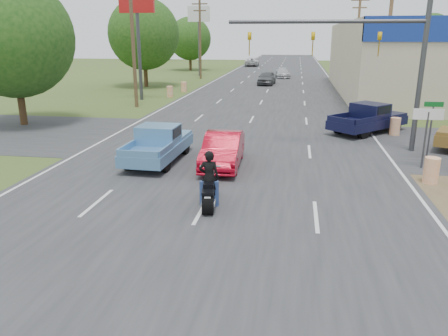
% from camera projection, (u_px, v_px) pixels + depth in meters
% --- Properties ---
extents(main_road, '(15.00, 180.00, 0.02)m').
position_uv_depth(main_road, '(267.00, 91.00, 44.27)').
color(main_road, '#2D2D30').
rests_on(main_road, ground).
extents(cross_road, '(120.00, 10.00, 0.02)m').
position_uv_depth(cross_road, '(241.00, 140.00, 23.48)').
color(cross_road, '#2D2D30').
rests_on(cross_road, ground).
extents(utility_pole_2, '(2.00, 0.28, 10.00)m').
position_uv_depth(utility_pole_2, '(388.00, 37.00, 32.77)').
color(utility_pole_2, '#4C3823').
rests_on(utility_pole_2, ground).
extents(utility_pole_3, '(2.00, 0.28, 10.00)m').
position_uv_depth(utility_pole_3, '(357.00, 36.00, 49.77)').
color(utility_pole_3, '#4C3823').
rests_on(utility_pole_3, ground).
extents(utility_pole_5, '(2.00, 0.28, 10.00)m').
position_uv_depth(utility_pole_5, '(133.00, 37.00, 32.84)').
color(utility_pole_5, '#4C3823').
rests_on(utility_pole_5, ground).
extents(utility_pole_6, '(2.00, 0.28, 10.00)m').
position_uv_depth(utility_pole_6, '(200.00, 36.00, 55.52)').
color(utility_pole_6, '#4C3823').
rests_on(utility_pole_6, ground).
extents(tree_0, '(7.14, 7.14, 8.84)m').
position_uv_depth(tree_0, '(13.00, 38.00, 25.99)').
color(tree_0, '#422D19').
rests_on(tree_0, ground).
extents(tree_1, '(7.56, 7.56, 9.36)m').
position_uv_depth(tree_1, '(144.00, 34.00, 46.61)').
color(tree_1, '#422D19').
rests_on(tree_1, ground).
extents(tree_2, '(6.72, 6.72, 8.32)m').
position_uv_depth(tree_2, '(190.00, 39.00, 69.57)').
color(tree_2, '#422D19').
rests_on(tree_2, ground).
extents(tree_5, '(7.98, 7.98, 9.88)m').
position_uv_depth(tree_5, '(431.00, 33.00, 89.93)').
color(tree_5, '#422D19').
rests_on(tree_5, ground).
extents(tree_6, '(8.82, 8.82, 10.92)m').
position_uv_depth(tree_6, '(152.00, 31.00, 98.93)').
color(tree_6, '#422D19').
rests_on(tree_6, ground).
extents(barrel_0, '(0.56, 0.56, 1.00)m').
position_uv_depth(barrel_0, '(431.00, 170.00, 16.45)').
color(barrel_0, orange).
rests_on(barrel_0, ground).
extents(barrel_1, '(0.56, 0.56, 1.00)m').
position_uv_depth(barrel_1, '(395.00, 127.00, 24.42)').
color(barrel_1, orange).
rests_on(barrel_1, ground).
extents(barrel_2, '(0.56, 0.56, 1.00)m').
position_uv_depth(barrel_2, '(170.00, 92.00, 39.76)').
color(barrel_2, orange).
rests_on(barrel_2, ground).
extents(barrel_3, '(0.56, 0.56, 1.00)m').
position_uv_depth(barrel_3, '(184.00, 87.00, 43.49)').
color(barrel_3, orange).
rests_on(barrel_3, ground).
extents(pole_sign_left_near, '(3.00, 0.35, 9.20)m').
position_uv_depth(pole_sign_left_near, '(137.00, 13.00, 36.24)').
color(pole_sign_left_near, '#3F3F44').
rests_on(pole_sign_left_near, ground).
extents(pole_sign_left_far, '(3.00, 0.35, 9.20)m').
position_uv_depth(pole_sign_left_far, '(199.00, 22.00, 58.91)').
color(pole_sign_left_far, '#3F3F44').
rests_on(pole_sign_left_far, ground).
extents(lane_sign, '(1.20, 0.08, 2.52)m').
position_uv_depth(lane_sign, '(427.00, 124.00, 17.90)').
color(lane_sign, '#3F3F44').
rests_on(lane_sign, ground).
extents(street_name_sign, '(0.80, 0.08, 2.61)m').
position_uv_depth(street_name_sign, '(431.00, 124.00, 19.31)').
color(street_name_sign, '#3F3F44').
rests_on(street_name_sign, ground).
extents(signal_mast, '(9.12, 0.40, 7.00)m').
position_uv_depth(signal_mast, '(363.00, 48.00, 20.26)').
color(signal_mast, '#3F3F44').
rests_on(signal_mast, ground).
extents(red_convertible, '(1.65, 4.37, 1.42)m').
position_uv_depth(red_convertible, '(223.00, 150.00, 18.53)').
color(red_convertible, '#A8071B').
rests_on(red_convertible, ground).
extents(motorcycle, '(0.77, 2.31, 1.17)m').
position_uv_depth(motorcycle, '(209.00, 192.00, 14.13)').
color(motorcycle, black).
rests_on(motorcycle, ground).
extents(rider, '(0.70, 0.51, 1.79)m').
position_uv_depth(rider, '(209.00, 180.00, 14.08)').
color(rider, black).
rests_on(rider, ground).
extents(blue_pickup, '(2.04, 4.93, 1.61)m').
position_uv_depth(blue_pickup, '(159.00, 143.00, 19.32)').
color(blue_pickup, black).
rests_on(blue_pickup, ground).
extents(navy_pickup, '(4.93, 5.04, 1.69)m').
position_uv_depth(navy_pickup, '(370.00, 118.00, 25.08)').
color(navy_pickup, black).
rests_on(navy_pickup, ground).
extents(distant_car_grey, '(2.07, 4.52, 1.50)m').
position_uv_depth(distant_car_grey, '(267.00, 78.00, 49.87)').
color(distant_car_grey, '#4D4D51').
rests_on(distant_car_grey, ground).
extents(distant_car_silver, '(2.33, 4.57, 1.27)m').
position_uv_depth(distant_car_silver, '(283.00, 73.00, 58.25)').
color(distant_car_silver, silver).
rests_on(distant_car_silver, ground).
extents(distant_car_white, '(2.70, 5.50, 1.50)m').
position_uv_depth(distant_car_white, '(252.00, 62.00, 80.77)').
color(distant_car_white, '#BBBBBB').
rests_on(distant_car_white, ground).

